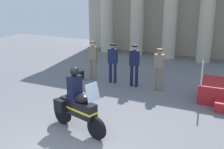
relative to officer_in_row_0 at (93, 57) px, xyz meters
The scene contains 6 objects.
officer_in_row_0 is the anchor object (origin of this frame).
officer_in_row_1 0.97m from the officer_in_row_0, ahead, with size 0.41×0.27×1.71m.
officer_in_row_2 1.96m from the officer_in_row_0, ahead, with size 0.41×0.27×1.74m.
officer_in_row_3 3.01m from the officer_in_row_0, ahead, with size 0.41×0.27×1.69m.
motorcycle_with_rider 4.71m from the officer_in_row_0, 67.04° to the right, with size 2.03×0.92×1.90m.
briefcase_on_ground 1.00m from the officer_in_row_0, 160.81° to the right, with size 0.10×0.32×0.36m, color black.
Camera 1 is at (3.87, -5.39, 4.05)m, focal length 46.60 mm.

